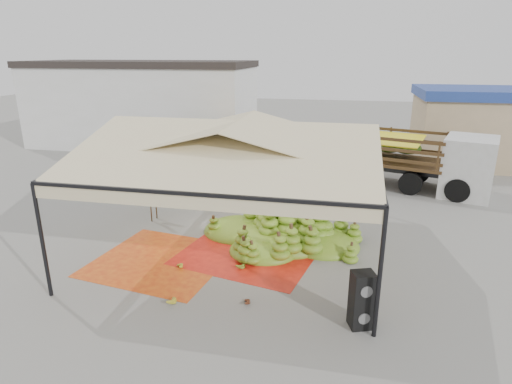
% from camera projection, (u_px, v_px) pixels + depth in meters
% --- Properties ---
extents(ground, '(90.00, 90.00, 0.00)m').
position_uv_depth(ground, '(240.00, 244.00, 13.87)').
color(ground, slate).
rests_on(ground, ground).
extents(canopy_tent, '(8.10, 8.10, 4.00)m').
position_uv_depth(canopy_tent, '(239.00, 144.00, 12.84)').
color(canopy_tent, black).
rests_on(canopy_tent, ground).
extents(building_white, '(14.30, 6.30, 5.40)m').
position_uv_depth(building_white, '(143.00, 104.00, 28.00)').
color(building_white, silver).
rests_on(building_white, ground).
extents(building_tan, '(6.30, 5.30, 4.10)m').
position_uv_depth(building_tan, '(475.00, 126.00, 23.35)').
color(building_tan, tan).
rests_on(building_tan, ground).
extents(tarp_left, '(4.24, 4.09, 0.01)m').
position_uv_depth(tarp_left, '(161.00, 260.00, 12.77)').
color(tarp_left, orange).
rests_on(tarp_left, ground).
extents(tarp_right, '(4.74, 4.89, 0.01)m').
position_uv_depth(tarp_right, '(254.00, 248.00, 13.54)').
color(tarp_right, red).
rests_on(tarp_right, ground).
extents(banana_heap, '(6.90, 6.40, 1.19)m').
position_uv_depth(banana_heap, '(282.00, 223.00, 13.99)').
color(banana_heap, '#527F1A').
rests_on(banana_heap, ground).
extents(hand_yellow_a, '(0.50, 0.41, 0.22)m').
position_uv_depth(hand_yellow_a, '(169.00, 299.00, 10.58)').
color(hand_yellow_a, gold).
rests_on(hand_yellow_a, ground).
extents(hand_yellow_b, '(0.51, 0.50, 0.18)m').
position_uv_depth(hand_yellow_b, '(177.00, 266.00, 12.26)').
color(hand_yellow_b, gold).
rests_on(hand_yellow_b, ground).
extents(hand_red_a, '(0.44, 0.39, 0.17)m').
position_uv_depth(hand_red_a, '(244.00, 301.00, 10.53)').
color(hand_red_a, '#522A12').
rests_on(hand_red_a, ground).
extents(hand_red_b, '(0.56, 0.53, 0.20)m').
position_uv_depth(hand_red_b, '(359.00, 288.00, 11.05)').
color(hand_red_b, '#551F13').
rests_on(hand_red_b, ground).
extents(hand_green, '(0.56, 0.54, 0.20)m').
position_uv_depth(hand_green, '(239.00, 264.00, 12.33)').
color(hand_green, '#4C6F17').
rests_on(hand_green, ground).
extents(hanging_bunches, '(4.74, 0.24, 0.20)m').
position_uv_depth(hanging_bunches, '(235.00, 179.00, 11.64)').
color(hanging_bunches, '#487318').
rests_on(hanging_bunches, ground).
extents(speaker_stack, '(0.60, 0.57, 1.35)m').
position_uv_depth(speaker_stack, '(362.00, 300.00, 9.50)').
color(speaker_stack, black).
rests_on(speaker_stack, ground).
extents(banana_leaves, '(0.96, 1.36, 3.70)m').
position_uv_depth(banana_leaves, '(156.00, 216.00, 16.17)').
color(banana_leaves, '#2A771F').
rests_on(banana_leaves, ground).
extents(vendor, '(0.79, 0.63, 1.91)m').
position_uv_depth(vendor, '(319.00, 182.00, 17.12)').
color(vendor, gray).
rests_on(vendor, ground).
extents(truck_left, '(7.26, 4.93, 2.37)m').
position_uv_depth(truck_left, '(236.00, 142.00, 22.29)').
color(truck_left, '#492F18').
rests_on(truck_left, ground).
extents(truck_right, '(7.79, 4.65, 2.53)m').
position_uv_depth(truck_right, '(411.00, 154.00, 19.25)').
color(truck_right, '#483318').
rests_on(truck_right, ground).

